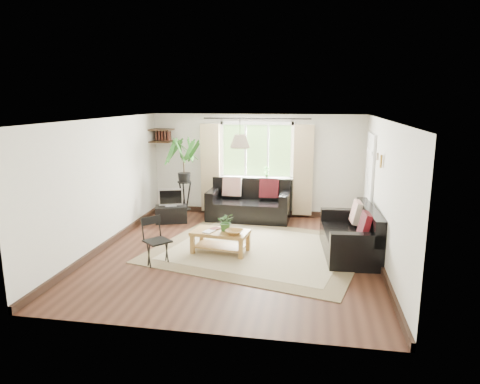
% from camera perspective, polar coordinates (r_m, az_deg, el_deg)
% --- Properties ---
extents(floor, '(5.50, 5.50, 0.00)m').
position_cam_1_polar(floor, '(7.85, -0.50, -8.13)').
color(floor, black).
rests_on(floor, ground).
extents(ceiling, '(5.50, 5.50, 0.00)m').
position_cam_1_polar(ceiling, '(7.36, -0.53, 9.66)').
color(ceiling, white).
rests_on(ceiling, floor).
extents(wall_back, '(5.00, 0.02, 2.40)m').
position_cam_1_polar(wall_back, '(10.19, 2.24, 3.60)').
color(wall_back, silver).
rests_on(wall_back, floor).
extents(wall_front, '(5.00, 0.02, 2.40)m').
position_cam_1_polar(wall_front, '(4.92, -6.26, -6.01)').
color(wall_front, silver).
rests_on(wall_front, floor).
extents(wall_left, '(0.02, 5.50, 2.40)m').
position_cam_1_polar(wall_left, '(8.32, -17.71, 1.05)').
color(wall_left, silver).
rests_on(wall_left, floor).
extents(wall_right, '(0.02, 5.50, 2.40)m').
position_cam_1_polar(wall_right, '(7.49, 18.65, -0.21)').
color(wall_right, silver).
rests_on(wall_right, floor).
extents(rug, '(4.30, 3.92, 0.02)m').
position_cam_1_polar(rug, '(8.03, 2.50, -7.57)').
color(rug, beige).
rests_on(rug, floor).
extents(window, '(2.50, 0.16, 2.16)m').
position_cam_1_polar(window, '(10.10, 2.23, 5.53)').
color(window, white).
rests_on(window, wall_back).
extents(door, '(0.06, 0.96, 2.06)m').
position_cam_1_polar(door, '(9.18, 16.82, 0.84)').
color(door, silver).
rests_on(door, wall_right).
extents(corner_shelf, '(0.50, 0.50, 0.34)m').
position_cam_1_polar(corner_shelf, '(10.40, -10.40, 7.42)').
color(corner_shelf, black).
rests_on(corner_shelf, wall_back).
extents(pendant_lamp, '(0.36, 0.36, 0.54)m').
position_cam_1_polar(pendant_lamp, '(7.78, 0.00, 7.22)').
color(pendant_lamp, beige).
rests_on(pendant_lamp, ceiling).
extents(wall_sconce, '(0.12, 0.12, 0.28)m').
position_cam_1_polar(wall_sconce, '(7.68, 18.08, 4.22)').
color(wall_sconce, beige).
rests_on(wall_sconce, wall_right).
extents(sofa_back, '(1.89, 0.99, 0.88)m').
position_cam_1_polar(sofa_back, '(9.84, 1.19, -1.23)').
color(sofa_back, black).
rests_on(sofa_back, floor).
extents(sofa_right, '(1.81, 1.01, 0.82)m').
position_cam_1_polar(sofa_right, '(7.91, 14.38, -5.22)').
color(sofa_right, black).
rests_on(sofa_right, floor).
extents(coffee_table, '(1.07, 0.68, 0.41)m').
position_cam_1_polar(coffee_table, '(7.80, -2.62, -6.66)').
color(coffee_table, brown).
rests_on(coffee_table, floor).
extents(table_plant, '(0.34, 0.31, 0.33)m').
position_cam_1_polar(table_plant, '(7.70, -1.89, -3.99)').
color(table_plant, '#315D25').
rests_on(table_plant, coffee_table).
extents(bowl, '(0.37, 0.37, 0.08)m').
position_cam_1_polar(bowl, '(7.55, -0.77, -5.34)').
color(bowl, '#A07537').
rests_on(bowl, coffee_table).
extents(book_a, '(0.22, 0.26, 0.02)m').
position_cam_1_polar(book_a, '(7.74, -4.66, -5.16)').
color(book_a, silver).
rests_on(book_a, coffee_table).
extents(book_b, '(0.24, 0.26, 0.02)m').
position_cam_1_polar(book_b, '(7.90, -3.75, -4.78)').
color(book_b, brown).
rests_on(book_b, coffee_table).
extents(tv_stand, '(0.79, 0.59, 0.38)m').
position_cam_1_polar(tv_stand, '(9.81, -9.14, -2.92)').
color(tv_stand, black).
rests_on(tv_stand, floor).
extents(tv, '(0.57, 0.34, 0.41)m').
position_cam_1_polar(tv, '(9.72, -9.22, -0.68)').
color(tv, '#A5A5AA').
rests_on(tv, tv_stand).
extents(palm_stand, '(0.86, 0.86, 1.89)m').
position_cam_1_polar(palm_stand, '(9.97, -7.45, 1.82)').
color(palm_stand, black).
rests_on(palm_stand, floor).
extents(folding_chair, '(0.58, 0.58, 0.80)m').
position_cam_1_polar(folding_chair, '(7.32, -10.95, -6.56)').
color(folding_chair, black).
rests_on(folding_chair, floor).
extents(sill_plant, '(0.14, 0.10, 0.27)m').
position_cam_1_polar(sill_plant, '(10.06, 3.56, 2.70)').
color(sill_plant, '#2D6023').
rests_on(sill_plant, window).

